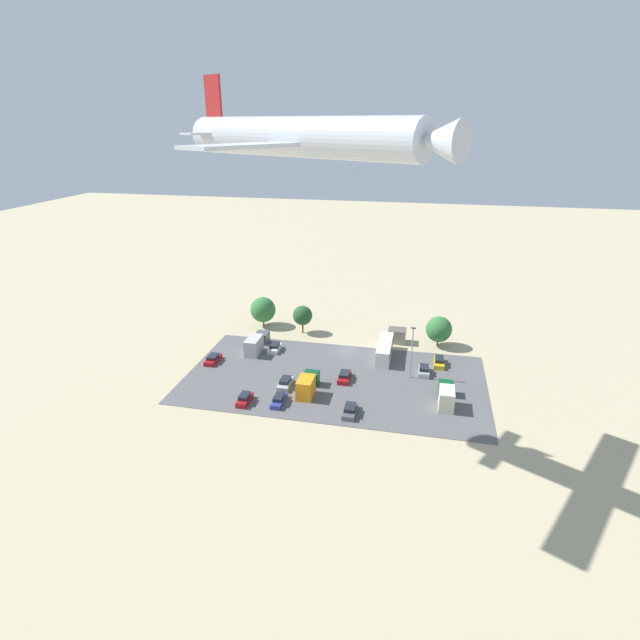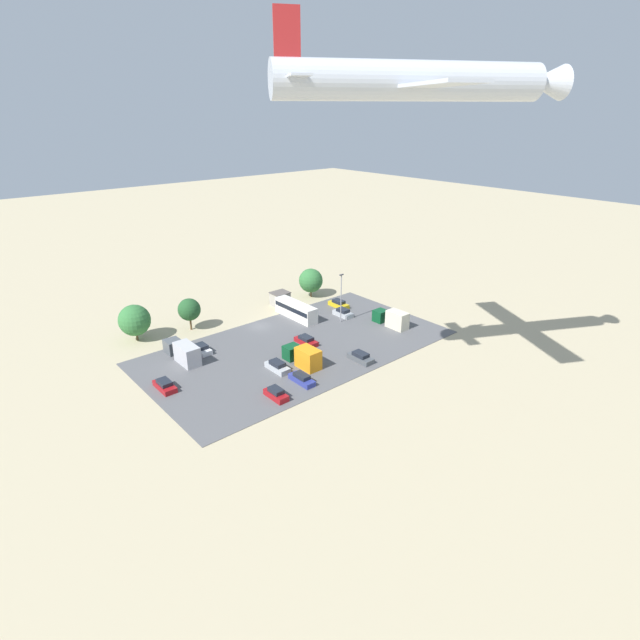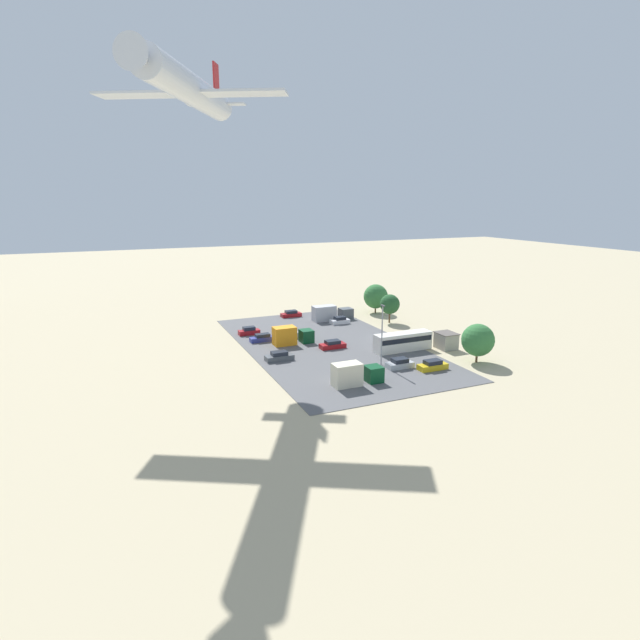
# 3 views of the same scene
# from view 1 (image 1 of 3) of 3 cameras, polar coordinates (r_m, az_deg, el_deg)

# --- Properties ---
(ground_plane) EXTENTS (400.00, 400.00, 0.00)m
(ground_plane) POSITION_cam_1_polar(r_m,az_deg,el_deg) (100.13, 2.87, -3.59)
(ground_plane) COLOR tan
(parking_lot_surface) EXTENTS (52.95, 28.82, 0.08)m
(parking_lot_surface) POSITION_cam_1_polar(r_m,az_deg,el_deg) (89.73, 1.63, -6.73)
(parking_lot_surface) COLOR #565659
(parking_lot_surface) RESTS_ON ground
(shed_building) EXTENTS (3.68, 3.21, 2.87)m
(shed_building) POSITION_cam_1_polar(r_m,az_deg,el_deg) (104.70, 8.80, -1.79)
(shed_building) COLOR #9E998E
(shed_building) RESTS_ON ground
(bus) EXTENTS (2.61, 10.51, 3.14)m
(bus) POSITION_cam_1_polar(r_m,az_deg,el_deg) (97.55, 7.40, -3.32)
(bus) COLOR silver
(bus) RESTS_ON ground
(parked_car_0) EXTENTS (1.71, 4.09, 1.56)m
(parked_car_0) POSITION_cam_1_polar(r_m,az_deg,el_deg) (83.20, -8.61, -8.92)
(parked_car_0) COLOR maroon
(parked_car_0) RESTS_ON ground
(parked_car_1) EXTENTS (1.88, 4.72, 1.52)m
(parked_car_1) POSITION_cam_1_polar(r_m,az_deg,el_deg) (96.82, 13.46, -4.67)
(parked_car_1) COLOR gold
(parked_car_1) RESTS_ON ground
(parked_car_2) EXTENTS (1.96, 4.58, 1.42)m
(parked_car_2) POSITION_cam_1_polar(r_m,az_deg,el_deg) (89.21, 2.81, -6.47)
(parked_car_2) COLOR maroon
(parked_car_2) RESTS_ON ground
(parked_car_3) EXTENTS (1.70, 4.72, 1.43)m
(parked_car_3) POSITION_cam_1_polar(r_m,az_deg,el_deg) (82.45, -4.69, -9.08)
(parked_car_3) COLOR navy
(parked_car_3) RESTS_ON ground
(parked_car_4) EXTENTS (1.97, 4.28, 1.54)m
(parked_car_4) POSITION_cam_1_polar(r_m,az_deg,el_deg) (92.95, 11.80, -5.68)
(parked_car_4) COLOR #ADB2B7
(parked_car_4) RESTS_ON ground
(parked_car_5) EXTENTS (1.88, 4.60, 1.55)m
(parked_car_5) POSITION_cam_1_polar(r_m,az_deg,el_deg) (87.13, -3.98, -7.20)
(parked_car_5) COLOR #ADB2B7
(parked_car_5) RESTS_ON ground
(parked_car_6) EXTENTS (1.91, 4.54, 1.42)m
(parked_car_6) POSITION_cam_1_polar(r_m,az_deg,el_deg) (97.47, -12.13, -4.39)
(parked_car_6) COLOR maroon
(parked_car_6) RESTS_ON ground
(parked_car_7) EXTENTS (1.95, 4.62, 1.48)m
(parked_car_7) POSITION_cam_1_polar(r_m,az_deg,el_deg) (79.55, 3.45, -10.28)
(parked_car_7) COLOR #4C5156
(parked_car_7) RESTS_ON ground
(parked_car_8) EXTENTS (1.94, 4.04, 1.49)m
(parked_car_8) POSITION_cam_1_polar(r_m,az_deg,el_deg) (100.25, -5.21, -3.18)
(parked_car_8) COLOR silver
(parked_car_8) RESTS_ON ground
(parked_truck_0) EXTENTS (2.36, 7.48, 3.28)m
(parked_truck_0) POSITION_cam_1_polar(r_m,az_deg,el_deg) (84.04, 14.23, -8.39)
(parked_truck_0) COLOR #0C4723
(parked_truck_0) RESTS_ON ground
(parked_truck_1) EXTENTS (2.56, 7.38, 3.31)m
(parked_truck_1) POSITION_cam_1_polar(r_m,az_deg,el_deg) (84.61, -1.45, -7.42)
(parked_truck_1) COLOR #0C4723
(parked_truck_1) RESTS_ON ground
(parked_truck_2) EXTENTS (2.52, 9.08, 3.27)m
(parked_truck_2) POSITION_cam_1_polar(r_m,az_deg,el_deg) (100.47, -7.29, -2.66)
(parked_truck_2) COLOR #4C5156
(parked_truck_2) RESTS_ON ground
(tree_near_shed) EXTENTS (4.20, 4.20, 6.14)m
(tree_near_shed) POSITION_cam_1_polar(r_m,az_deg,el_deg) (107.14, -2.01, 0.52)
(tree_near_shed) COLOR brown
(tree_near_shed) RESTS_ON ground
(tree_apron_mid) EXTENTS (5.25, 5.25, 6.37)m
(tree_apron_mid) POSITION_cam_1_polar(r_m,az_deg,el_deg) (103.59, 13.43, -1.03)
(tree_apron_mid) COLOR brown
(tree_apron_mid) RESTS_ON ground
(tree_apron_far) EXTENTS (5.61, 5.61, 6.67)m
(tree_apron_far) POSITION_cam_1_polar(r_m,az_deg,el_deg) (111.58, -6.53, 1.19)
(tree_apron_far) COLOR brown
(tree_apron_far) RESTS_ON ground
(light_pole_lot_centre) EXTENTS (0.90, 0.28, 9.72)m
(light_pole_lot_centre) POSITION_cam_1_polar(r_m,az_deg,el_deg) (89.16, 10.45, -3.47)
(light_pole_lot_centre) COLOR gray
(light_pole_lot_centre) RESTS_ON ground
(airplane) EXTENTS (32.86, 26.92, 8.94)m
(airplane) POSITION_cam_1_polar(r_m,az_deg,el_deg) (56.48, -1.37, 20.13)
(airplane) COLOR silver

